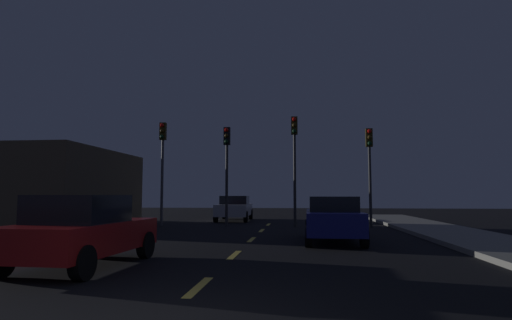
{
  "coord_description": "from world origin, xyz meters",
  "views": [
    {
      "loc": [
        1.72,
        -4.44,
        1.53
      ],
      "look_at": [
        -0.34,
        14.8,
        3.17
      ],
      "focal_mm": 29.44,
      "sensor_mm": 36.0,
      "label": 1
    }
  ],
  "objects_px": {
    "traffic_signal_far_left": "(162,154)",
    "car_adjacent_lane": "(82,231)",
    "traffic_signal_far_right": "(370,158)",
    "car_oncoming_far": "(234,208)",
    "car_stopped_ahead": "(333,218)",
    "traffic_signal_center_right": "(295,150)",
    "traffic_signal_center_left": "(227,157)"
  },
  "relations": [
    {
      "from": "traffic_signal_far_left",
      "to": "traffic_signal_center_left",
      "type": "bearing_deg",
      "value": -0.01
    },
    {
      "from": "traffic_signal_center_left",
      "to": "traffic_signal_far_right",
      "type": "relative_size",
      "value": 1.04
    },
    {
      "from": "car_adjacent_lane",
      "to": "traffic_signal_far_left",
      "type": "bearing_deg",
      "value": 101.07
    },
    {
      "from": "car_stopped_ahead",
      "to": "car_adjacent_lane",
      "type": "bearing_deg",
      "value": -135.98
    },
    {
      "from": "traffic_signal_far_right",
      "to": "car_stopped_ahead",
      "type": "xyz_separation_m",
      "value": [
        -2.31,
        -6.63,
        -2.61
      ]
    },
    {
      "from": "car_adjacent_lane",
      "to": "car_oncoming_far",
      "type": "bearing_deg",
      "value": 87.85
    },
    {
      "from": "traffic_signal_center_left",
      "to": "car_adjacent_lane",
      "type": "distance_m",
      "value": 12.52
    },
    {
      "from": "car_stopped_ahead",
      "to": "car_adjacent_lane",
      "type": "xyz_separation_m",
      "value": [
        -5.74,
        -5.55,
        0.0
      ]
    },
    {
      "from": "traffic_signal_center_left",
      "to": "car_stopped_ahead",
      "type": "distance_m",
      "value": 8.61
    },
    {
      "from": "traffic_signal_center_right",
      "to": "traffic_signal_far_left",
      "type": "bearing_deg",
      "value": -180.0
    },
    {
      "from": "traffic_signal_far_left",
      "to": "car_adjacent_lane",
      "type": "bearing_deg",
      "value": -78.93
    },
    {
      "from": "car_stopped_ahead",
      "to": "car_oncoming_far",
      "type": "bearing_deg",
      "value": 114.21
    },
    {
      "from": "traffic_signal_far_right",
      "to": "traffic_signal_center_right",
      "type": "bearing_deg",
      "value": 179.98
    },
    {
      "from": "car_adjacent_lane",
      "to": "traffic_signal_center_right",
      "type": "bearing_deg",
      "value": 70.13
    },
    {
      "from": "car_stopped_ahead",
      "to": "traffic_signal_far_left",
      "type": "bearing_deg",
      "value": 140.8
    },
    {
      "from": "traffic_signal_far_left",
      "to": "car_oncoming_far",
      "type": "relative_size",
      "value": 1.16
    },
    {
      "from": "traffic_signal_center_left",
      "to": "traffic_signal_center_right",
      "type": "distance_m",
      "value": 3.44
    },
    {
      "from": "traffic_signal_center_left",
      "to": "traffic_signal_center_right",
      "type": "height_order",
      "value": "traffic_signal_center_right"
    },
    {
      "from": "traffic_signal_far_right",
      "to": "car_oncoming_far",
      "type": "bearing_deg",
      "value": 147.45
    },
    {
      "from": "traffic_signal_center_right",
      "to": "traffic_signal_far_right",
      "type": "xyz_separation_m",
      "value": [
        3.65,
        -0.0,
        -0.42
      ]
    },
    {
      "from": "traffic_signal_far_left",
      "to": "car_stopped_ahead",
      "type": "xyz_separation_m",
      "value": [
        8.13,
        -6.63,
        -2.92
      ]
    },
    {
      "from": "car_adjacent_lane",
      "to": "car_oncoming_far",
      "type": "relative_size",
      "value": 0.87
    },
    {
      "from": "traffic_signal_center_left",
      "to": "car_oncoming_far",
      "type": "relative_size",
      "value": 1.09
    },
    {
      "from": "traffic_signal_far_left",
      "to": "traffic_signal_center_right",
      "type": "relative_size",
      "value": 0.97
    },
    {
      "from": "traffic_signal_center_right",
      "to": "car_stopped_ahead",
      "type": "height_order",
      "value": "traffic_signal_center_right"
    },
    {
      "from": "traffic_signal_far_right",
      "to": "car_stopped_ahead",
      "type": "distance_m",
      "value": 7.49
    },
    {
      "from": "traffic_signal_center_left",
      "to": "car_oncoming_far",
      "type": "bearing_deg",
      "value": 94.16
    },
    {
      "from": "traffic_signal_far_right",
      "to": "car_adjacent_lane",
      "type": "height_order",
      "value": "traffic_signal_far_right"
    },
    {
      "from": "car_adjacent_lane",
      "to": "car_oncoming_far",
      "type": "height_order",
      "value": "car_adjacent_lane"
    },
    {
      "from": "car_adjacent_lane",
      "to": "traffic_signal_far_right",
      "type": "bearing_deg",
      "value": 56.53
    },
    {
      "from": "traffic_signal_far_left",
      "to": "traffic_signal_center_right",
      "type": "xyz_separation_m",
      "value": [
        6.79,
        0.0,
        0.11
      ]
    },
    {
      "from": "traffic_signal_center_left",
      "to": "traffic_signal_center_right",
      "type": "xyz_separation_m",
      "value": [
        3.42,
        0.0,
        0.3
      ]
    }
  ]
}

